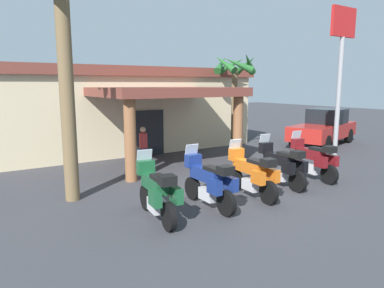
{
  "coord_description": "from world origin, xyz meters",
  "views": [
    {
      "loc": [
        -7.27,
        -8.2,
        3.27
      ],
      "look_at": [
        -0.4,
        2.02,
        1.2
      ],
      "focal_mm": 33.19,
      "sensor_mm": 36.0,
      "label": 1
    }
  ],
  "objects_px": {
    "motorcycle_blue": "(209,182)",
    "palm_tree_near_portico": "(235,75)",
    "motorcycle_maroon": "(313,159)",
    "palm_tree_roadside": "(63,20)",
    "motorcycle_orange": "(252,174)",
    "pedestrian": "(143,144)",
    "motorcycle_green": "(157,192)",
    "motorcycle_black": "(281,165)",
    "roadside_sign": "(341,61)",
    "pickup_truck_red": "(324,128)",
    "motel_building": "(124,108)"
  },
  "relations": [
    {
      "from": "pedestrian",
      "to": "palm_tree_near_portico",
      "type": "xyz_separation_m",
      "value": [
        5.39,
        0.89,
        2.78
      ]
    },
    {
      "from": "motel_building",
      "to": "pedestrian",
      "type": "height_order",
      "value": "motel_building"
    },
    {
      "from": "pickup_truck_red",
      "to": "palm_tree_roadside",
      "type": "distance_m",
      "value": 14.81
    },
    {
      "from": "motorcycle_green",
      "to": "motorcycle_black",
      "type": "relative_size",
      "value": 1.0
    },
    {
      "from": "pedestrian",
      "to": "palm_tree_roadside",
      "type": "distance_m",
      "value": 5.78
    },
    {
      "from": "palm_tree_roadside",
      "to": "roadside_sign",
      "type": "height_order",
      "value": "palm_tree_roadside"
    },
    {
      "from": "motel_building",
      "to": "pedestrian",
      "type": "distance_m",
      "value": 5.06
    },
    {
      "from": "motorcycle_green",
      "to": "motorcycle_black",
      "type": "bearing_deg",
      "value": -78.43
    },
    {
      "from": "motorcycle_black",
      "to": "roadside_sign",
      "type": "xyz_separation_m",
      "value": [
        3.92,
        0.73,
        3.46
      ]
    },
    {
      "from": "motorcycle_blue",
      "to": "palm_tree_near_portico",
      "type": "xyz_separation_m",
      "value": [
        5.96,
        5.97,
        3.03
      ]
    },
    {
      "from": "motorcycle_orange",
      "to": "motorcycle_black",
      "type": "relative_size",
      "value": 1.0
    },
    {
      "from": "motel_building",
      "to": "motorcycle_maroon",
      "type": "distance_m",
      "value": 10.06
    },
    {
      "from": "palm_tree_roadside",
      "to": "pickup_truck_red",
      "type": "bearing_deg",
      "value": 7.71
    },
    {
      "from": "motorcycle_maroon",
      "to": "pickup_truck_red",
      "type": "height_order",
      "value": "pickup_truck_red"
    },
    {
      "from": "motorcycle_blue",
      "to": "pedestrian",
      "type": "bearing_deg",
      "value": -5.25
    },
    {
      "from": "pedestrian",
      "to": "roadside_sign",
      "type": "height_order",
      "value": "roadside_sign"
    },
    {
      "from": "motorcycle_green",
      "to": "pickup_truck_red",
      "type": "height_order",
      "value": "pickup_truck_red"
    },
    {
      "from": "motorcycle_orange",
      "to": "roadside_sign",
      "type": "height_order",
      "value": "roadside_sign"
    },
    {
      "from": "motorcycle_green",
      "to": "motorcycle_maroon",
      "type": "relative_size",
      "value": 1.0
    },
    {
      "from": "motorcycle_orange",
      "to": "pickup_truck_red",
      "type": "xyz_separation_m",
      "value": [
        9.68,
        4.61,
        0.24
      ]
    },
    {
      "from": "motel_building",
      "to": "palm_tree_roadside",
      "type": "xyz_separation_m",
      "value": [
        -4.69,
        -7.13,
        2.88
      ]
    },
    {
      "from": "motorcycle_maroon",
      "to": "palm_tree_roadside",
      "type": "distance_m",
      "value": 9.03
    },
    {
      "from": "motorcycle_green",
      "to": "palm_tree_near_portico",
      "type": "height_order",
      "value": "palm_tree_near_portico"
    },
    {
      "from": "motel_building",
      "to": "palm_tree_near_portico",
      "type": "relative_size",
      "value": 2.71
    },
    {
      "from": "motorcycle_orange",
      "to": "motorcycle_maroon",
      "type": "xyz_separation_m",
      "value": [
        3.15,
        0.29,
        0.0
      ]
    },
    {
      "from": "motorcycle_green",
      "to": "roadside_sign",
      "type": "relative_size",
      "value": 0.36
    },
    {
      "from": "pedestrian",
      "to": "palm_tree_near_portico",
      "type": "height_order",
      "value": "palm_tree_near_portico"
    },
    {
      "from": "palm_tree_near_portico",
      "to": "roadside_sign",
      "type": "distance_m",
      "value": 5.05
    },
    {
      "from": "motorcycle_orange",
      "to": "motorcycle_black",
      "type": "height_order",
      "value": "same"
    },
    {
      "from": "palm_tree_roadside",
      "to": "roadside_sign",
      "type": "xyz_separation_m",
      "value": [
        9.93,
        -1.66,
        -0.81
      ]
    },
    {
      "from": "motorcycle_maroon",
      "to": "palm_tree_near_portico",
      "type": "height_order",
      "value": "palm_tree_near_portico"
    },
    {
      "from": "motorcycle_blue",
      "to": "pedestrian",
      "type": "relative_size",
      "value": 1.34
    },
    {
      "from": "motorcycle_black",
      "to": "motel_building",
      "type": "bearing_deg",
      "value": 13.49
    },
    {
      "from": "motorcycle_black",
      "to": "palm_tree_near_portico",
      "type": "height_order",
      "value": "palm_tree_near_portico"
    },
    {
      "from": "motel_building",
      "to": "roadside_sign",
      "type": "relative_size",
      "value": 2.12
    },
    {
      "from": "motorcycle_maroon",
      "to": "roadside_sign",
      "type": "relative_size",
      "value": 0.36
    },
    {
      "from": "motorcycle_orange",
      "to": "pedestrian",
      "type": "distance_m",
      "value": 5.16
    },
    {
      "from": "motorcycle_blue",
      "to": "motorcycle_black",
      "type": "bearing_deg",
      "value": -82.86
    },
    {
      "from": "roadside_sign",
      "to": "palm_tree_near_portico",
      "type": "bearing_deg",
      "value": 102.8
    },
    {
      "from": "motorcycle_black",
      "to": "pedestrian",
      "type": "relative_size",
      "value": 1.34
    },
    {
      "from": "motorcycle_green",
      "to": "pickup_truck_red",
      "type": "xyz_separation_m",
      "value": [
        12.84,
        4.63,
        0.24
      ]
    },
    {
      "from": "motorcycle_orange",
      "to": "motorcycle_green",
      "type": "bearing_deg",
      "value": 95.24
    },
    {
      "from": "motorcycle_maroon",
      "to": "pedestrian",
      "type": "distance_m",
      "value": 6.33
    },
    {
      "from": "pickup_truck_red",
      "to": "palm_tree_near_portico",
      "type": "distance_m",
      "value": 6.14
    },
    {
      "from": "pickup_truck_red",
      "to": "palm_tree_roadside",
      "type": "relative_size",
      "value": 0.79
    },
    {
      "from": "pedestrian",
      "to": "roadside_sign",
      "type": "bearing_deg",
      "value": 172.32
    },
    {
      "from": "pickup_truck_red",
      "to": "palm_tree_near_portico",
      "type": "height_order",
      "value": "palm_tree_near_portico"
    },
    {
      "from": "motorcycle_orange",
      "to": "palm_tree_roadside",
      "type": "distance_m",
      "value": 6.72
    },
    {
      "from": "palm_tree_roadside",
      "to": "palm_tree_near_portico",
      "type": "bearing_deg",
      "value": 20.25
    },
    {
      "from": "motorcycle_blue",
      "to": "palm_tree_near_portico",
      "type": "distance_m",
      "value": 8.96
    }
  ]
}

